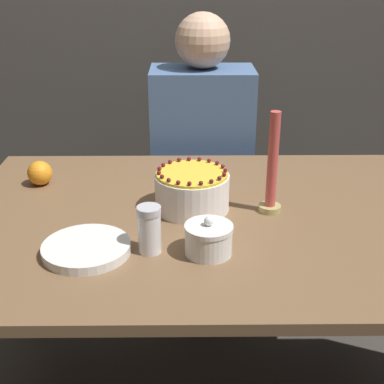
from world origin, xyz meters
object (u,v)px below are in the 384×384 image
cake (192,191)px  sugar_bowl (209,239)px  sugar_shaker (149,229)px  candle (272,172)px  person_man_blue_shirt (201,185)px

cake → sugar_bowl: size_ratio=1.78×
sugar_shaker → candle: size_ratio=0.42×
sugar_bowl → cake: bearing=98.8°
sugar_shaker → candle: 0.40m
cake → sugar_shaker: bearing=-113.7°
cake → person_man_blue_shirt: (0.05, 0.64, -0.26)m
person_man_blue_shirt → candle: bearing=105.0°
sugar_bowl → person_man_blue_shirt: bearing=89.6°
sugar_shaker → sugar_bowl: bearing=-4.1°
cake → person_man_blue_shirt: bearing=85.9°
sugar_shaker → person_man_blue_shirt: person_man_blue_shirt is taller
cake → candle: 0.23m
cake → sugar_shaker: 0.26m
sugar_bowl → sugar_shaker: size_ratio=0.98×
sugar_bowl → sugar_shaker: 0.15m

